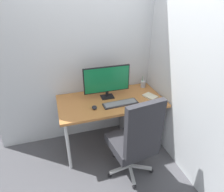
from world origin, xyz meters
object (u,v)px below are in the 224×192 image
at_px(office_chair, 135,140).
at_px(pen_holder, 143,84).
at_px(mouse, 95,107).
at_px(keyboard, 120,103).
at_px(filing_cabinet, 140,118).
at_px(monitor, 107,80).
at_px(notebook, 150,96).

xyz_separation_m(office_chair, pen_holder, (0.49, 0.88, 0.23)).
bearing_deg(mouse, office_chair, -47.74).
xyz_separation_m(keyboard, mouse, (-0.34, -0.01, 0.01)).
height_order(mouse, pen_holder, pen_holder).
xyz_separation_m(filing_cabinet, pen_holder, (0.11, 0.20, 0.47)).
height_order(office_chair, pen_holder, office_chair).
bearing_deg(filing_cabinet, monitor, 172.36).
bearing_deg(monitor, filing_cabinet, -7.64).
bearing_deg(keyboard, filing_cabinet, 24.16).
distance_m(monitor, pen_holder, 0.65).
bearing_deg(office_chair, keyboard, 90.47).
relative_size(filing_cabinet, keyboard, 1.41).
height_order(pen_holder, notebook, pen_holder).
bearing_deg(mouse, pen_holder, 31.90).
height_order(filing_cabinet, pen_holder, pen_holder).
distance_m(office_chair, notebook, 0.75).
bearing_deg(notebook, office_chair, -151.01).
relative_size(mouse, pen_holder, 0.51).
bearing_deg(keyboard, mouse, -178.56).
bearing_deg(mouse, keyboard, 8.70).
xyz_separation_m(pen_holder, notebook, (-0.04, -0.32, -0.04)).
height_order(filing_cabinet, notebook, notebook).
xyz_separation_m(office_chair, monitor, (-0.11, 0.75, 0.43)).
distance_m(office_chair, monitor, 0.87).
distance_m(keyboard, mouse, 0.34).
bearing_deg(monitor, pen_holder, 12.62).
xyz_separation_m(monitor, pen_holder, (0.60, 0.14, -0.20)).
bearing_deg(pen_holder, keyboard, -142.75).
height_order(monitor, keyboard, monitor).
height_order(office_chair, notebook, office_chair).
xyz_separation_m(office_chair, notebook, (0.45, 0.56, 0.19)).
bearing_deg(pen_holder, office_chair, -119.06).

